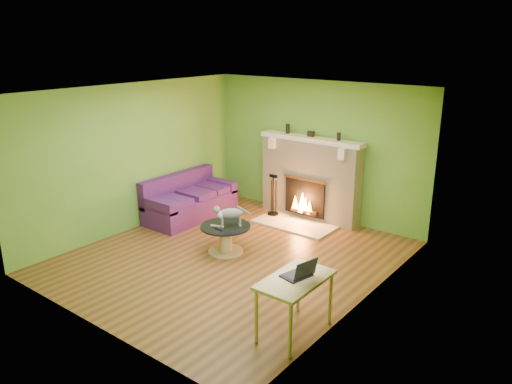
% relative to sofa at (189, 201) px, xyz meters
% --- Properties ---
extents(floor, '(5.00, 5.00, 0.00)m').
position_rel_sofa_xyz_m(floor, '(1.86, -0.92, -0.32)').
color(floor, '#583319').
rests_on(floor, ground).
extents(ceiling, '(5.00, 5.00, 0.00)m').
position_rel_sofa_xyz_m(ceiling, '(1.86, -0.92, 2.28)').
color(ceiling, white).
rests_on(ceiling, wall_back).
extents(wall_back, '(5.00, 0.00, 5.00)m').
position_rel_sofa_xyz_m(wall_back, '(1.86, 1.58, 0.98)').
color(wall_back, '#568C2E').
rests_on(wall_back, floor).
extents(wall_front, '(5.00, 0.00, 5.00)m').
position_rel_sofa_xyz_m(wall_front, '(1.86, -3.42, 0.98)').
color(wall_front, '#568C2E').
rests_on(wall_front, floor).
extents(wall_left, '(0.00, 5.00, 5.00)m').
position_rel_sofa_xyz_m(wall_left, '(-0.39, -0.92, 0.98)').
color(wall_left, '#568C2E').
rests_on(wall_left, floor).
extents(wall_right, '(0.00, 5.00, 5.00)m').
position_rel_sofa_xyz_m(wall_right, '(4.11, -0.92, 0.98)').
color(wall_right, '#568C2E').
rests_on(wall_right, floor).
extents(window_frame, '(0.00, 1.20, 1.20)m').
position_rel_sofa_xyz_m(window_frame, '(4.10, -1.82, 1.23)').
color(window_frame, silver).
rests_on(window_frame, wall_right).
extents(window_pane, '(0.00, 1.06, 1.06)m').
position_rel_sofa_xyz_m(window_pane, '(4.09, -1.82, 1.23)').
color(window_pane, white).
rests_on(window_pane, wall_right).
extents(fireplace, '(2.10, 0.46, 1.58)m').
position_rel_sofa_xyz_m(fireplace, '(1.86, 1.39, 0.45)').
color(fireplace, beige).
rests_on(fireplace, floor).
extents(hearth, '(1.50, 0.75, 0.03)m').
position_rel_sofa_xyz_m(hearth, '(1.86, 0.88, -0.30)').
color(hearth, beige).
rests_on(hearth, floor).
extents(mantel, '(2.10, 0.28, 0.08)m').
position_rel_sofa_xyz_m(mantel, '(1.86, 1.37, 1.22)').
color(mantel, beige).
rests_on(mantel, fireplace).
extents(sofa, '(0.86, 1.83, 0.82)m').
position_rel_sofa_xyz_m(sofa, '(0.00, 0.00, 0.00)').
color(sofa, '#3D185D').
rests_on(sofa, floor).
extents(coffee_table, '(0.81, 0.81, 0.46)m').
position_rel_sofa_xyz_m(coffee_table, '(1.65, -0.83, -0.05)').
color(coffee_table, tan).
rests_on(coffee_table, floor).
extents(desk, '(0.56, 0.96, 0.71)m').
position_rel_sofa_xyz_m(desk, '(3.81, -2.07, 0.31)').
color(desk, tan).
rests_on(desk, floor).
extents(cat, '(0.53, 0.56, 0.35)m').
position_rel_sofa_xyz_m(cat, '(1.73, -0.78, 0.32)').
color(cat, slate).
rests_on(cat, coffee_table).
extents(remote_silver, '(0.18, 0.09, 0.02)m').
position_rel_sofa_xyz_m(remote_silver, '(1.55, -0.95, 0.15)').
color(remote_silver, gray).
rests_on(remote_silver, coffee_table).
extents(remote_black, '(0.16, 0.06, 0.02)m').
position_rel_sofa_xyz_m(remote_black, '(1.67, -1.01, 0.15)').
color(remote_black, black).
rests_on(remote_black, coffee_table).
extents(laptop, '(0.35, 0.38, 0.25)m').
position_rel_sofa_xyz_m(laptop, '(3.79, -2.02, 0.52)').
color(laptop, black).
rests_on(laptop, desk).
extents(fire_tools, '(0.22, 0.22, 0.81)m').
position_rel_sofa_xyz_m(fire_tools, '(1.26, 1.03, 0.12)').
color(fire_tools, black).
rests_on(fire_tools, hearth).
extents(mantel_vase_left, '(0.08, 0.08, 0.18)m').
position_rel_sofa_xyz_m(mantel_vase_left, '(1.32, 1.40, 1.35)').
color(mantel_vase_left, black).
rests_on(mantel_vase_left, mantel).
extents(mantel_vase_right, '(0.07, 0.07, 0.14)m').
position_rel_sofa_xyz_m(mantel_vase_right, '(2.41, 1.40, 1.33)').
color(mantel_vase_right, black).
rests_on(mantel_vase_right, mantel).
extents(mantel_box, '(0.12, 0.08, 0.10)m').
position_rel_sofa_xyz_m(mantel_box, '(1.83, 1.40, 1.31)').
color(mantel_box, black).
rests_on(mantel_box, mantel).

